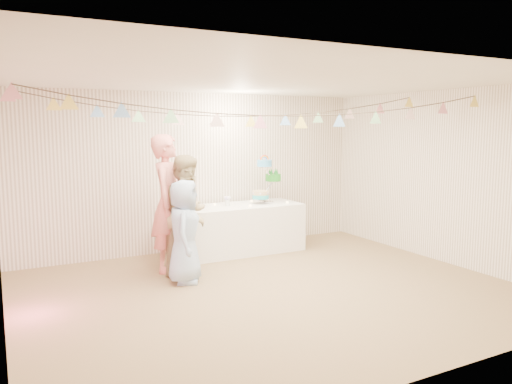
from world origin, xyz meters
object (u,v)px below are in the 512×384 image
table (239,229)px  person_adult_b (188,214)px  cake_stand (267,182)px  person_adult_a (169,203)px  person_child (184,232)px

table → person_adult_b: person_adult_b is taller
table → cake_stand: cake_stand is taller
person_adult_a → person_child: 0.70m
person_adult_b → cake_stand: bearing=-15.1°
cake_stand → person_adult_b: bearing=-155.0°
cake_stand → person_adult_a: size_ratio=0.38×
person_adult_b → person_adult_a: bearing=88.1°
person_adult_a → person_adult_b: bearing=-108.6°
person_adult_a → person_child: bearing=-146.7°
table → person_adult_b: size_ratio=1.24×
person_child → person_adult_b: bearing=-1.6°
table → person_child: 1.77m
person_adult_a → person_adult_b: (0.20, -0.25, -0.14)m
person_adult_a → person_adult_b: person_adult_a is taller
table → person_child: (-1.34, -1.12, 0.29)m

